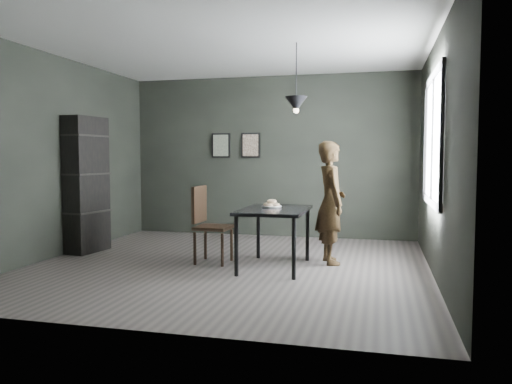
% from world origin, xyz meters
% --- Properties ---
extents(ground, '(5.00, 5.00, 0.00)m').
position_xyz_m(ground, '(0.00, 0.00, 0.00)').
color(ground, '#383330').
rests_on(ground, ground).
extents(back_wall, '(5.00, 0.10, 2.80)m').
position_xyz_m(back_wall, '(0.00, 2.50, 1.40)').
color(back_wall, black).
rests_on(back_wall, ground).
extents(ceiling, '(5.00, 5.00, 0.02)m').
position_xyz_m(ceiling, '(0.00, 0.00, 2.80)').
color(ceiling, silver).
rests_on(ceiling, ground).
extents(window_assembly, '(0.04, 1.96, 1.56)m').
position_xyz_m(window_assembly, '(2.47, 0.20, 1.60)').
color(window_assembly, white).
rests_on(window_assembly, ground).
extents(cafe_table, '(0.80, 1.20, 0.75)m').
position_xyz_m(cafe_table, '(0.60, 0.00, 0.67)').
color(cafe_table, black).
rests_on(cafe_table, ground).
extents(white_plate, '(0.23, 0.23, 0.01)m').
position_xyz_m(white_plate, '(0.54, 0.12, 0.76)').
color(white_plate, silver).
rests_on(white_plate, cafe_table).
extents(donut_pile, '(0.22, 0.22, 0.10)m').
position_xyz_m(donut_pile, '(0.54, 0.12, 0.79)').
color(donut_pile, beige).
rests_on(donut_pile, white_plate).
extents(woman, '(0.56, 0.68, 1.60)m').
position_xyz_m(woman, '(1.26, 0.46, 0.80)').
color(woman, black).
rests_on(woman, ground).
extents(wood_chair, '(0.45, 0.45, 1.01)m').
position_xyz_m(wood_chair, '(-0.33, 0.11, 0.58)').
color(wood_chair, black).
rests_on(wood_chair, ground).
extents(shelf_unit, '(0.46, 0.70, 1.98)m').
position_xyz_m(shelf_unit, '(-2.32, 0.40, 0.99)').
color(shelf_unit, black).
rests_on(shelf_unit, ground).
extents(pendant_lamp, '(0.28, 0.28, 0.86)m').
position_xyz_m(pendant_lamp, '(0.85, 0.10, 2.05)').
color(pendant_lamp, black).
rests_on(pendant_lamp, ground).
extents(framed_print_left, '(0.34, 0.04, 0.44)m').
position_xyz_m(framed_print_left, '(-0.90, 2.47, 1.60)').
color(framed_print_left, black).
rests_on(framed_print_left, ground).
extents(framed_print_right, '(0.34, 0.04, 0.44)m').
position_xyz_m(framed_print_right, '(-0.35, 2.47, 1.60)').
color(framed_print_right, black).
rests_on(framed_print_right, ground).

